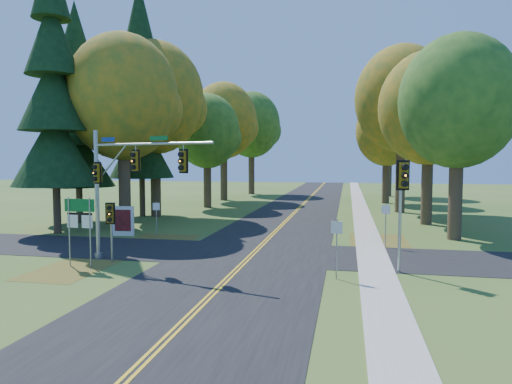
% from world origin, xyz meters
% --- Properties ---
extents(ground, '(160.00, 160.00, 0.00)m').
position_xyz_m(ground, '(0.00, 0.00, 0.00)').
color(ground, '#2D541D').
rests_on(ground, ground).
extents(road_main, '(8.00, 160.00, 0.02)m').
position_xyz_m(road_main, '(0.00, 0.00, 0.01)').
color(road_main, black).
rests_on(road_main, ground).
extents(road_cross, '(60.00, 6.00, 0.02)m').
position_xyz_m(road_cross, '(0.00, 2.00, 0.01)').
color(road_cross, black).
rests_on(road_cross, ground).
extents(centerline_left, '(0.10, 160.00, 0.01)m').
position_xyz_m(centerline_left, '(-0.10, 0.00, 0.03)').
color(centerline_left, gold).
rests_on(centerline_left, road_main).
extents(centerline_right, '(0.10, 160.00, 0.01)m').
position_xyz_m(centerline_right, '(0.10, 0.00, 0.03)').
color(centerline_right, gold).
rests_on(centerline_right, road_main).
extents(sidewalk_east, '(1.60, 160.00, 0.06)m').
position_xyz_m(sidewalk_east, '(6.20, 0.00, 0.03)').
color(sidewalk_east, '#9E998E').
rests_on(sidewalk_east, ground).
extents(leaf_patch_w_near, '(4.00, 6.00, 0.00)m').
position_xyz_m(leaf_patch_w_near, '(-6.50, 4.00, 0.01)').
color(leaf_patch_w_near, brown).
rests_on(leaf_patch_w_near, ground).
extents(leaf_patch_e, '(3.50, 8.00, 0.00)m').
position_xyz_m(leaf_patch_e, '(6.80, 6.00, 0.01)').
color(leaf_patch_e, brown).
rests_on(leaf_patch_e, ground).
extents(leaf_patch_w_far, '(3.00, 5.00, 0.00)m').
position_xyz_m(leaf_patch_w_far, '(-7.50, -3.00, 0.01)').
color(leaf_patch_w_far, brown).
rests_on(leaf_patch_w_far, ground).
extents(tree_w_a, '(8.00, 8.00, 14.15)m').
position_xyz_m(tree_w_a, '(-11.13, 9.38, 9.49)').
color(tree_w_a, '#38281C').
rests_on(tree_w_a, ground).
extents(tree_e_a, '(7.20, 7.20, 12.73)m').
position_xyz_m(tree_e_a, '(11.57, 8.77, 8.53)').
color(tree_e_a, '#38281C').
rests_on(tree_e_a, ground).
extents(tree_w_b, '(8.60, 8.60, 15.38)m').
position_xyz_m(tree_w_b, '(-11.72, 16.29, 10.37)').
color(tree_w_b, '#38281C').
rests_on(tree_w_b, ground).
extents(tree_e_b, '(7.60, 7.60, 13.33)m').
position_xyz_m(tree_e_b, '(10.97, 15.58, 8.90)').
color(tree_e_b, '#38281C').
rests_on(tree_e_b, ground).
extents(tree_w_c, '(6.80, 6.80, 11.91)m').
position_xyz_m(tree_w_c, '(-9.54, 24.47, 7.94)').
color(tree_w_c, '#38281C').
rests_on(tree_w_c, ground).
extents(tree_e_c, '(8.80, 8.80, 15.79)m').
position_xyz_m(tree_e_c, '(9.88, 23.69, 10.66)').
color(tree_e_c, '#38281C').
rests_on(tree_e_c, ground).
extents(tree_w_d, '(8.20, 8.20, 14.56)m').
position_xyz_m(tree_w_d, '(-10.13, 33.18, 9.78)').
color(tree_w_d, '#38281C').
rests_on(tree_w_d, ground).
extents(tree_e_d, '(7.00, 7.00, 12.32)m').
position_xyz_m(tree_e_d, '(9.26, 32.87, 8.24)').
color(tree_e_d, '#38281C').
rests_on(tree_e_d, ground).
extents(tree_w_e, '(8.40, 8.40, 14.97)m').
position_xyz_m(tree_w_e, '(-8.92, 44.09, 10.07)').
color(tree_w_e, '#38281C').
rests_on(tree_w_e, ground).
extents(tree_e_e, '(7.80, 7.80, 13.74)m').
position_xyz_m(tree_e_e, '(10.47, 43.58, 9.19)').
color(tree_e_e, '#38281C').
rests_on(tree_e_e, ground).
extents(pine_a, '(5.60, 5.60, 19.48)m').
position_xyz_m(pine_a, '(-14.50, 6.00, 9.18)').
color(pine_a, '#38281C').
rests_on(pine_a, ground).
extents(pine_b, '(5.60, 5.60, 17.31)m').
position_xyz_m(pine_b, '(-16.00, 11.00, 8.16)').
color(pine_b, '#38281C').
rests_on(pine_b, ground).
extents(pine_c, '(5.60, 5.60, 20.56)m').
position_xyz_m(pine_c, '(-13.00, 16.00, 9.69)').
color(pine_c, '#38281C').
rests_on(pine_c, ground).
extents(traffic_mast, '(6.90, 2.15, 6.47)m').
position_xyz_m(traffic_mast, '(-5.82, -1.23, 4.16)').
color(traffic_mast, '#95989D').
rests_on(traffic_mast, ground).
extents(east_signal_pole, '(0.57, 0.67, 4.98)m').
position_xyz_m(east_signal_pole, '(7.22, -0.95, 3.78)').
color(east_signal_pole, '#9A9CA2').
rests_on(east_signal_pole, ground).
extents(ped_signal_pole, '(0.45, 0.54, 2.94)m').
position_xyz_m(ped_signal_pole, '(-6.33, -1.54, 2.19)').
color(ped_signal_pole, gray).
rests_on(ped_signal_pole, ground).
extents(route_sign_cluster, '(1.52, 0.10, 3.27)m').
position_xyz_m(route_sign_cluster, '(-7.36, -2.51, 2.30)').
color(route_sign_cluster, gray).
rests_on(route_sign_cluster, ground).
extents(info_kiosk, '(1.42, 0.34, 1.95)m').
position_xyz_m(info_kiosk, '(-9.58, 5.90, 0.97)').
color(info_kiosk, silver).
rests_on(info_kiosk, ground).
extents(reg_sign_e_north, '(0.45, 0.23, 2.52)m').
position_xyz_m(reg_sign_e_north, '(7.04, 5.23, 1.73)').
color(reg_sign_e_north, gray).
rests_on(reg_sign_e_north, ground).
extents(reg_sign_e_south, '(0.48, 0.15, 2.53)m').
position_xyz_m(reg_sign_e_south, '(4.47, -2.45, 1.73)').
color(reg_sign_e_south, gray).
rests_on(reg_sign_e_south, ground).
extents(reg_sign_w, '(0.42, 0.18, 2.30)m').
position_xyz_m(reg_sign_w, '(-7.22, 5.86, 1.58)').
color(reg_sign_w, gray).
rests_on(reg_sign_w, ground).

